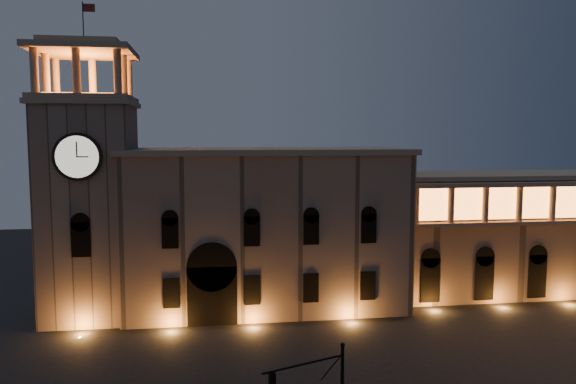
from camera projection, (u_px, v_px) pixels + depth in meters
name	position (u px, v px, depth m)	size (l,w,h in m)	color
government_building	(265.00, 228.00, 62.08)	(30.80, 12.80, 17.60)	#806453
clock_tower	(89.00, 198.00, 58.22)	(9.80, 9.80, 32.40)	#806453
colonnade_wing	(539.00, 231.00, 68.89)	(40.60, 11.50, 14.50)	#7B604E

